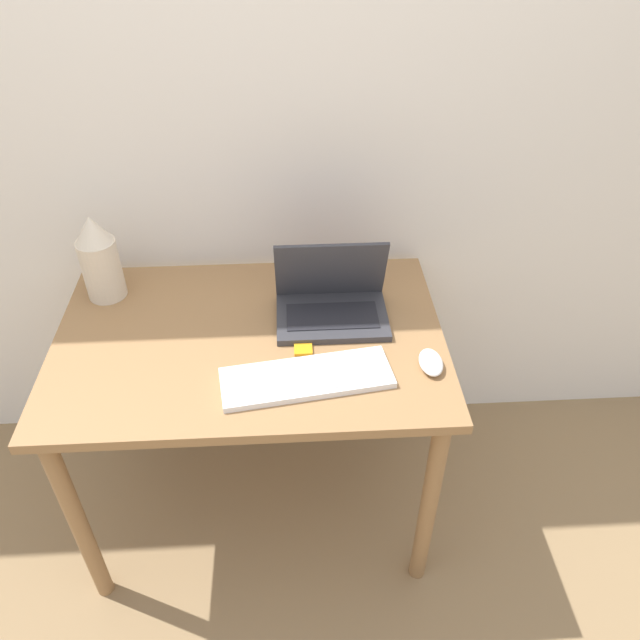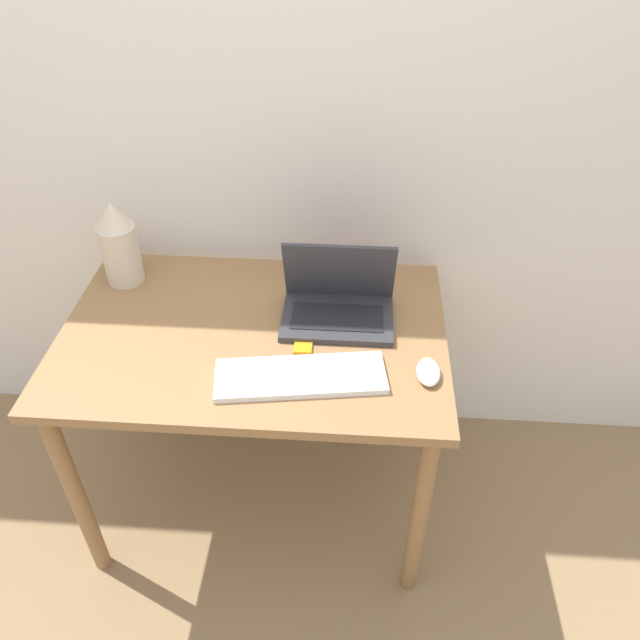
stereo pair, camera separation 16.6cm
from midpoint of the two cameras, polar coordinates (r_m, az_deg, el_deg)
The scene contains 8 objects.
ground_plane at distance 2.16m, azimuth -3.94°, elevation -23.44°, with size 12.00×12.00×0.00m, color #8C704C.
wall_back at distance 1.92m, azimuth -2.49°, elevation 18.82°, with size 6.00×0.05×2.50m.
desk at distance 1.86m, azimuth -3.40°, elevation -3.47°, with size 1.11×0.74×0.76m.
laptop at distance 1.81m, azimuth 4.29°, elevation 1.61°, with size 0.32×0.23×0.23m.
keyboard at distance 1.63m, azimuth 1.13°, elevation -5.29°, with size 0.46×0.21×0.02m.
mouse at distance 1.68m, azimuth 12.71°, elevation -4.78°, with size 0.06×0.11×0.03m.
vase at distance 1.99m, azimuth -15.67°, elevation 6.67°, with size 0.11×0.11×0.27m.
mp3_player at distance 1.72m, azimuth 1.20°, elevation -2.61°, with size 0.05×0.05×0.01m.
Camera 2 is at (0.29, -0.99, 1.91)m, focal length 35.00 mm.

